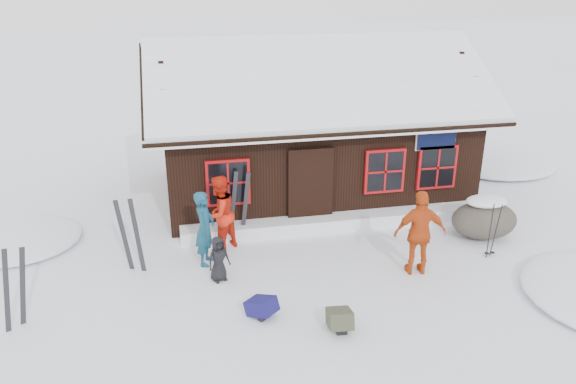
# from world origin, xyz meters

# --- Properties ---
(ground) EXTENTS (120.00, 120.00, 0.00)m
(ground) POSITION_xyz_m (0.00, 0.00, 0.00)
(ground) COLOR white
(ground) RESTS_ON ground
(mountain_hut) EXTENTS (8.90, 6.09, 4.42)m
(mountain_hut) POSITION_xyz_m (1.50, 4.98, 1.58)
(mountain_hut) COLOR black
(mountain_hut) RESTS_ON ground
(snow_drift) EXTENTS (7.60, 0.60, 0.35)m
(snow_drift) POSITION_xyz_m (1.50, 2.25, 0.17)
(snow_drift) COLOR white
(snow_drift) RESTS_ON ground
(snow_mounds) EXTENTS (20.60, 13.20, 0.48)m
(snow_mounds) POSITION_xyz_m (1.65, 1.86, 0.00)
(snow_mounds) COLOR white
(snow_mounds) RESTS_ON ground
(skier_teal) EXTENTS (0.59, 0.71, 1.69)m
(skier_teal) POSITION_xyz_m (-1.76, 1.11, 0.84)
(skier_teal) COLOR navy
(skier_teal) RESTS_ON ground
(skier_orange_left) EXTENTS (1.10, 1.09, 1.80)m
(skier_orange_left) POSITION_xyz_m (-1.40, 1.69, 0.90)
(skier_orange_left) COLOR red
(skier_orange_left) RESTS_ON ground
(skier_orange_right) EXTENTS (1.14, 0.60, 1.86)m
(skier_orange_right) POSITION_xyz_m (2.59, -0.23, 0.93)
(skier_orange_right) COLOR #C14413
(skier_orange_right) RESTS_ON ground
(skier_crouched) EXTENTS (0.57, 0.48, 0.99)m
(skier_crouched) POSITION_xyz_m (-1.56, 0.33, 0.49)
(skier_crouched) COLOR black
(skier_crouched) RESTS_ON ground
(boulder) EXTENTS (1.59, 1.19, 0.92)m
(boulder) POSITION_xyz_m (4.85, 1.06, 0.47)
(boulder) COLOR #504A40
(boulder) RESTS_ON ground
(ski_pair_left) EXTENTS (0.53, 0.26, 1.61)m
(ski_pair_left) POSITION_xyz_m (-5.23, -0.55, 0.75)
(ski_pair_left) COLOR black
(ski_pair_left) RESTS_ON ground
(ski_pair_mid) EXTENTS (0.53, 0.19, 1.69)m
(ski_pair_mid) POSITION_xyz_m (-3.31, 1.12, 0.80)
(ski_pair_mid) COLOR black
(ski_pair_mid) RESTS_ON ground
(ski_pair_right) EXTENTS (0.58, 0.19, 1.73)m
(ski_pair_right) POSITION_xyz_m (-0.89, 2.19, 0.82)
(ski_pair_right) COLOR black
(ski_pair_right) RESTS_ON ground
(ski_poles) EXTENTS (0.23, 0.12, 1.31)m
(ski_poles) POSITION_xyz_m (4.50, 0.12, 0.62)
(ski_poles) COLOR black
(ski_poles) RESTS_ON ground
(backpack_blue) EXTENTS (0.64, 0.66, 0.29)m
(backpack_blue) POSITION_xyz_m (-0.91, -1.14, 0.14)
(backpack_blue) COLOR #151251
(backpack_blue) RESTS_ON ground
(backpack_olive) EXTENTS (0.47, 0.60, 0.30)m
(backpack_olive) POSITION_xyz_m (0.39, -1.84, 0.15)
(backpack_olive) COLOR #3B3D2C
(backpack_olive) RESTS_ON ground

